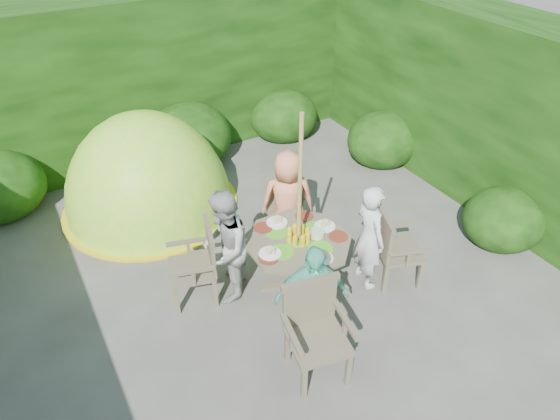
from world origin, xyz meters
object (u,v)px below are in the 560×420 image
child_back (288,201)px  dome_tent (152,206)px  garden_chair_left (199,263)px  child_front (311,298)px  garden_chair_right (393,247)px  child_right (369,237)px  parasol_pole (299,210)px  child_left (225,247)px  patio_table (298,248)px  garden_chair_front (315,329)px  garden_chair_back (284,201)px

child_back → dome_tent: 2.20m
garden_chair_left → child_front: size_ratio=0.73×
garden_chair_right → child_right: (-0.28, 0.12, 0.17)m
garden_chair_right → garden_chair_left: (-2.03, 0.85, 0.00)m
parasol_pole → garden_chair_right: (1.02, -0.42, -0.62)m
garden_chair_left → child_left: bearing=81.3°
patio_table → garden_chair_front: garden_chair_front is taller
garden_chair_right → garden_chair_front: size_ratio=0.94×
patio_table → child_right: bearing=-22.6°
child_right → child_back: size_ratio=0.98×
patio_table → child_right: (0.73, -0.31, 0.07)m
child_back → garden_chair_right: bearing=149.5°
child_right → child_left: child_left is taller
garden_chair_left → garden_chair_back: 1.55m
parasol_pole → child_front: size_ratio=1.76×
child_right → child_front: (-1.05, -0.43, -0.03)m
dome_tent → child_front: bearing=-95.0°
garden_chair_right → dome_tent: 3.48m
child_right → child_front: bearing=118.8°
garden_chair_left → garden_chair_back: garden_chair_left is taller
garden_chair_left → garden_chair_front: bearing=37.6°
garden_chair_right → garden_chair_front: bearing=132.9°
parasol_pole → child_back: 0.91m
child_left → parasol_pole: bearing=99.5°
garden_chair_left → child_back: child_back is taller
parasol_pole → child_back: bearing=67.5°
garden_chair_front → child_right: bearing=41.8°
garden_chair_right → garden_chair_back: bearing=43.5°
dome_tent → child_left: bearing=-100.8°
garden_chair_front → dome_tent: size_ratio=0.34×
parasol_pole → dome_tent: parasol_pole is taller
garden_chair_front → child_front: size_ratio=0.77×
child_right → garden_chair_back: bearing=19.9°
child_right → dome_tent: 3.27m
patio_table → garden_chair_back: (0.41, 1.02, -0.13)m
parasol_pole → child_front: (-0.31, -0.74, -0.48)m
parasol_pole → garden_chair_front: parasol_pole is taller
garden_chair_right → child_back: (-0.71, 1.16, 0.19)m
child_left → dome_tent: size_ratio=0.48×
patio_table → dome_tent: 2.66m
garden_chair_right → dome_tent: size_ratio=0.32×
garden_chair_front → dome_tent: bearing=109.6°
parasol_pole → garden_chair_left: bearing=157.0°
child_front → garden_chair_front: bearing=-94.6°
garden_chair_right → child_front: bearing=124.5°
garden_chair_right → dome_tent: bearing=55.8°
parasol_pole → child_front: 0.93m
garden_chair_back → child_left: (-1.16, -0.72, 0.23)m
child_left → child_front: child_left is taller
garden_chair_left → child_front: child_front is taller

